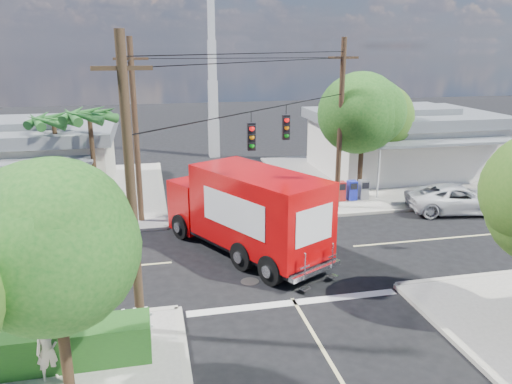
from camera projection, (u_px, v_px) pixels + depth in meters
name	position (u px, v px, depth m)	size (l,w,h in m)	color
ground	(266.00, 254.00, 21.34)	(120.00, 120.00, 0.00)	black
sidewalk_ne	(385.00, 176.00, 33.75)	(14.12, 14.12, 0.14)	gray
sidewalk_nw	(43.00, 196.00, 29.29)	(14.12, 14.12, 0.14)	gray
road_markings	(275.00, 268.00, 19.96)	(32.00, 32.00, 0.01)	beige
building_ne	(402.00, 140.00, 34.47)	(11.80, 10.20, 4.50)	silver
building_nw	(24.00, 156.00, 29.94)	(10.80, 10.20, 4.30)	beige
radio_tower	(213.00, 85.00, 38.60)	(0.80, 0.80, 17.00)	silver
tree_sw_front	(51.00, 235.00, 11.62)	(3.88, 3.78, 6.03)	#422D1C
tree_ne_front	(364.00, 117.00, 27.81)	(4.21, 4.14, 6.66)	#422D1C
tree_ne_back	(388.00, 120.00, 30.57)	(3.77, 3.66, 5.82)	#422D1C
palm_nw_front	(89.00, 118.00, 25.41)	(3.01, 3.08, 5.59)	#422D1C
palm_nw_back	(54.00, 122.00, 26.51)	(3.01, 3.08, 5.19)	#422D1C
utility_poles	(222.00, 141.00, 21.21)	(12.00, 10.68, 9.00)	#473321
picket_fence	(47.00, 332.00, 14.30)	(5.94, 0.06, 1.00)	silver
hedge_sw	(34.00, 348.00, 13.51)	(6.20, 1.20, 1.10)	#1E491A
vending_boxes	(352.00, 190.00, 28.29)	(1.90, 0.50, 1.10)	#A21A1A
delivery_truck	(246.00, 211.00, 20.98)	(6.24, 8.70, 3.70)	black
parked_car	(458.00, 199.00, 26.55)	(2.45, 5.32, 1.48)	silver
pedestrian	(48.00, 350.00, 12.96)	(0.60, 0.39, 1.63)	beige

